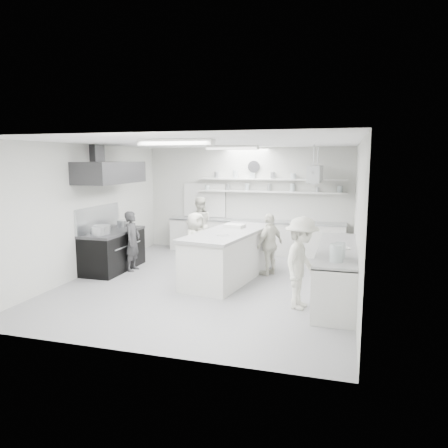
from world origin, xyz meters
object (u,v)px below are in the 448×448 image
(stove, at_px, (113,252))
(right_counter, at_px, (337,273))
(back_counter, at_px, (255,237))
(cook_stove, at_px, (132,241))
(prep_island, at_px, (229,256))
(cook_back, at_px, (199,225))

(stove, height_order, right_counter, right_counter)
(stove, height_order, back_counter, back_counter)
(cook_stove, bearing_deg, stove, 95.94)
(stove, distance_m, back_counter, 4.03)
(back_counter, height_order, prep_island, prep_island)
(cook_stove, xyz_separation_m, cook_back, (0.87, 2.34, 0.08))
(back_counter, xyz_separation_m, prep_island, (-0.00, -2.76, 0.06))
(right_counter, height_order, cook_stove, cook_stove)
(prep_island, height_order, cook_back, cook_back)
(back_counter, distance_m, cook_stove, 3.65)
(prep_island, bearing_deg, cook_back, 132.07)
(prep_island, relative_size, cook_back, 1.75)
(prep_island, distance_m, cook_stove, 2.42)
(prep_island, xyz_separation_m, cook_stove, (-2.41, 0.03, 0.20))
(stove, xyz_separation_m, cook_back, (1.36, 2.41, 0.35))
(cook_stove, relative_size, cook_back, 0.90)
(stove, xyz_separation_m, cook_stove, (0.49, 0.08, 0.27))
(prep_island, height_order, cook_stove, cook_stove)
(stove, bearing_deg, cook_back, 60.60)
(right_counter, height_order, prep_island, prep_island)
(right_counter, relative_size, cook_stove, 2.30)
(stove, bearing_deg, right_counter, -6.52)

